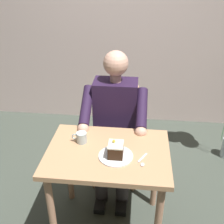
% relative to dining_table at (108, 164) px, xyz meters
% --- Properties ---
extents(ground_plane, '(14.00, 14.00, 0.00)m').
position_rel_dining_table_xyz_m(ground_plane, '(0.00, 0.00, -0.61)').
color(ground_plane, '#3F463D').
extents(dining_table, '(0.84, 0.61, 0.73)m').
position_rel_dining_table_xyz_m(dining_table, '(0.00, 0.00, 0.00)').
color(dining_table, tan).
rests_on(dining_table, ground).
extents(chair, '(0.42, 0.42, 0.88)m').
position_rel_dining_table_xyz_m(chair, '(0.00, -0.64, -0.13)').
color(chair, tan).
rests_on(chair, ground).
extents(seated_person, '(0.53, 0.58, 1.26)m').
position_rel_dining_table_xyz_m(seated_person, '(-0.00, -0.47, 0.04)').
color(seated_person, '#271733').
rests_on(seated_person, ground).
extents(dessert_plate, '(0.23, 0.23, 0.01)m').
position_rel_dining_table_xyz_m(dessert_plate, '(-0.06, 0.06, 0.12)').
color(dessert_plate, white).
rests_on(dessert_plate, dining_table).
extents(cake_slice, '(0.10, 0.11, 0.11)m').
position_rel_dining_table_xyz_m(cake_slice, '(-0.06, 0.06, 0.17)').
color(cake_slice, '#321E10').
rests_on(cake_slice, dessert_plate).
extents(coffee_cup, '(0.11, 0.07, 0.08)m').
position_rel_dining_table_xyz_m(coffee_cup, '(0.20, -0.08, 0.16)').
color(coffee_cup, '#B1C3C4').
rests_on(coffee_cup, dining_table).
extents(dessert_spoon, '(0.07, 0.14, 0.01)m').
position_rel_dining_table_xyz_m(dessert_spoon, '(-0.24, 0.09, 0.12)').
color(dessert_spoon, silver).
rests_on(dessert_spoon, dining_table).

